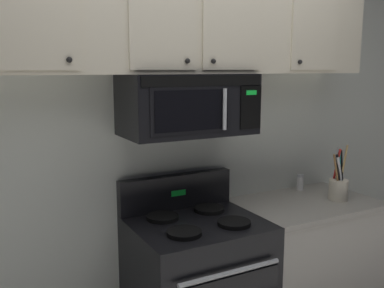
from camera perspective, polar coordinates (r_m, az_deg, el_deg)
name	(u,v)px	position (r m, az deg, el deg)	size (l,w,h in m)	color
back_wall	(170,137)	(2.77, -2.93, 0.94)	(5.20, 0.10, 2.70)	silver
over_range_microwave	(188,104)	(2.52, -0.55, 5.23)	(0.76, 0.43, 0.35)	black
upper_cabinets	(185,25)	(2.55, -0.90, 15.42)	(2.50, 0.36, 0.55)	beige
counter_segment	(303,263)	(3.20, 14.41, -14.97)	(0.93, 0.65, 0.90)	#BCB7AD
utensil_crock_cream	(338,186)	(3.11, 18.72, -5.25)	(0.13, 0.13, 0.38)	beige
salt_shaker	(300,182)	(3.28, 14.04, -4.94)	(0.05, 0.05, 0.12)	white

